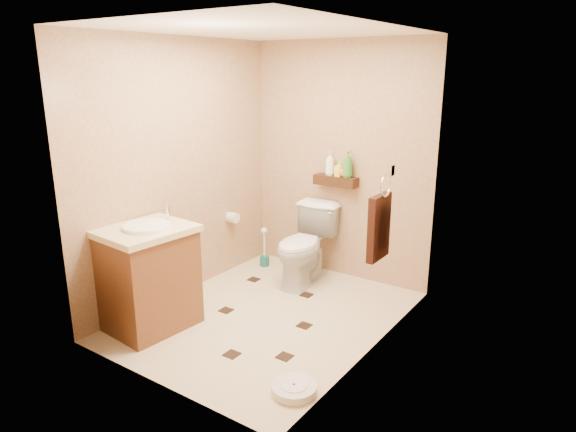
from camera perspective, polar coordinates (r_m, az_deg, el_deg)
The scene contains 18 objects.
ground at distance 4.64m, azimuth -2.26°, elevation -11.02°, with size 2.50×2.50×0.00m, color beige.
wall_back at distance 5.27m, azimuth 5.80°, elevation 5.98°, with size 2.00×0.04×2.40m, color tan.
wall_front at distance 3.35m, azimuth -15.37°, elevation -0.28°, with size 2.00×0.04×2.40m, color tan.
wall_left at distance 4.89m, azimuth -11.88°, elevation 4.95°, with size 0.04×2.50×2.40m, color tan.
wall_right at distance 3.74m, azimuth 9.92°, elevation 1.69°, with size 0.04×2.50×2.40m, color tan.
ceiling at distance 4.15m, azimuth -2.65°, elevation 20.02°, with size 2.00×2.50×0.02m, color white.
wall_shelf at distance 5.23m, azimuth 5.32°, elevation 3.92°, with size 0.46×0.14×0.10m, color #3E2311.
floor_accents at distance 4.62m, azimuth -2.23°, elevation -11.13°, with size 1.23×1.35×0.01m.
toilet at distance 5.20m, azimuth 1.86°, elevation -3.25°, with size 0.44×0.78×0.79m, color white.
vanity at distance 4.44m, azimuth -15.16°, elevation -6.51°, with size 0.65×0.76×1.01m.
bathroom_scale at distance 3.66m, azimuth 0.67°, elevation -18.62°, with size 0.36×0.36×0.06m.
toilet_brush at distance 5.70m, azimuth -2.63°, elevation -4.06°, with size 0.10×0.10×0.45m.
towel_ring at distance 4.06m, azimuth 10.13°, elevation -0.91°, with size 0.12×0.30×0.76m.
toilet_paper at distance 5.45m, azimuth -6.17°, elevation -0.17°, with size 0.12×0.11×0.12m.
bottle_a at distance 5.24m, azimuth 4.68°, elevation 5.86°, with size 0.09×0.09×0.24m, color white.
bottle_b at distance 5.19m, azimuth 5.71°, elevation 5.29°, with size 0.07×0.07×0.16m, color yellow.
bottle_c at distance 5.18m, azimuth 6.10°, elevation 5.06°, with size 0.10×0.10×0.13m, color orange.
bottle_d at distance 5.14m, azimuth 6.63°, elevation 5.71°, with size 0.10×0.10×0.26m, color #34872D.
Camera 1 is at (2.49, -3.30, 2.11)m, focal length 32.00 mm.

